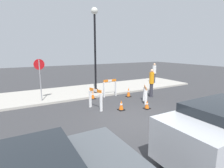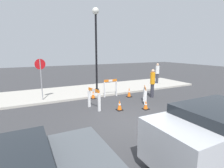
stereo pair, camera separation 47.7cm
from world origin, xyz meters
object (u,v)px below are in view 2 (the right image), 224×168
at_px(streetlamp_post, 96,40).
at_px(person_pedestrian, 157,72).
at_px(parked_car_1, 218,132).
at_px(person_worker, 153,82).
at_px(stop_sign, 41,73).

xyz_separation_m(streetlamp_post, person_pedestrian, (6.07, 0.80, -2.60)).
xyz_separation_m(person_pedestrian, parked_car_1, (-6.16, -9.29, -0.16)).
height_order(streetlamp_post, person_worker, streetlamp_post).
bearing_deg(parked_car_1, streetlamp_post, 89.42).
distance_m(streetlamp_post, person_pedestrian, 6.66).
height_order(person_pedestrian, parked_car_1, person_pedestrian).
relative_size(stop_sign, parked_car_1, 0.62).
height_order(person_worker, person_pedestrian, person_pedestrian).
relative_size(person_worker, person_pedestrian, 1.04).
distance_m(person_worker, person_pedestrian, 4.55).
bearing_deg(stop_sign, person_pedestrian, 173.26).
relative_size(stop_sign, person_worker, 1.32).
xyz_separation_m(streetlamp_post, parked_car_1, (-0.09, -8.49, -2.76)).
bearing_deg(stop_sign, person_worker, 148.53).
distance_m(streetlamp_post, person_worker, 4.59).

